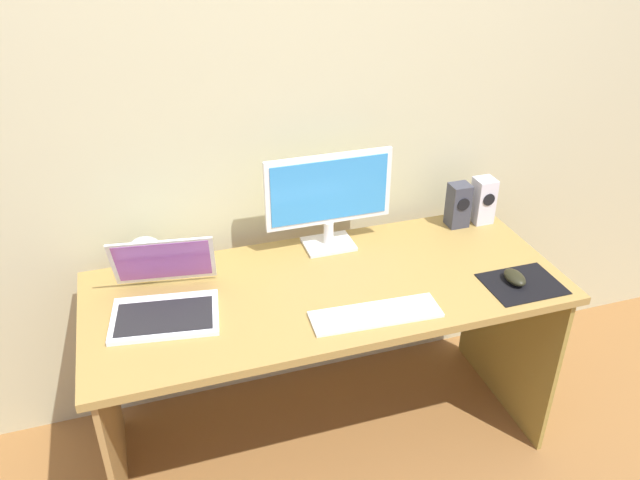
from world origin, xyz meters
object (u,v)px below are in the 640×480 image
Objects in this scene: monitor at (329,197)px; fishbowl at (146,257)px; keyboard_external at (376,314)px; mouse at (515,277)px; speaker_right at (483,200)px; laptop at (164,297)px; speaker_near_monitor at (458,205)px.

fishbowl is at bearing 179.18° from monitor.
monitor is at bearing -0.82° from fishbowl.
mouse reaches higher than keyboard_external.
keyboard_external is at bearing -144.32° from speaker_right.
monitor reaches higher than fishbowl.
fishbowl is at bearing 179.55° from speaker_right.
speaker_right is at bearing 38.88° from keyboard_external.
fishbowl is 1.42× the size of mouse.
fishbowl is 1.25m from mouse.
monitor is 1.25× the size of laptop.
mouse is at bearing -90.92° from speaker_near_monitor.
monitor is 2.68× the size of speaker_near_monitor.
monitor is 0.66m from fishbowl.
speaker_right reaches higher than speaker_near_monitor.
laptop is at bearing -80.65° from fishbowl.
laptop is (-1.25, -0.21, -0.05)m from speaker_right.
speaker_right is at bearing -0.07° from monitor.
monitor reaches higher than keyboard_external.
speaker_near_monitor is 0.47× the size of laptop.
speaker_near_monitor reaches higher than mouse.
keyboard_external is at bearing -173.53° from mouse.
monitor reaches higher than laptop.
fishbowl reaches higher than keyboard_external.
monitor is at bearing 19.37° from laptop.
laptop is 0.23m from fishbowl.
speaker_right is 1.28m from fishbowl.
fishbowl is (-0.65, 0.01, -0.13)m from monitor.
monitor reaches higher than speaker_near_monitor.
speaker_right is at bearing 78.20° from mouse.
speaker_right is 0.11m from speaker_near_monitor.
fishbowl is at bearing 99.35° from laptop.
fishbowl is 0.80m from keyboard_external.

